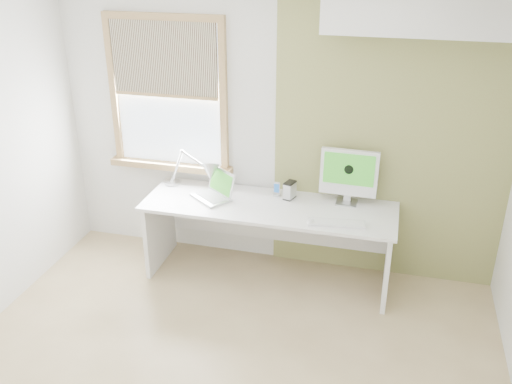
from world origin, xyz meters
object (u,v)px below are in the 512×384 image
(desk, at_px, (270,222))
(laptop, at_px, (215,191))
(imac, at_px, (349,174))
(desk_lamp, at_px, (203,173))
(external_drive, at_px, (290,190))

(desk, height_order, laptop, laptop)
(laptop, xyz_separation_m, imac, (1.15, 0.19, 0.21))
(desk_lamp, relative_size, laptop, 1.42)
(desk, distance_m, imac, 0.82)
(imac, bearing_deg, desk_lamp, -175.26)
(desk, xyz_separation_m, imac, (0.65, 0.16, 0.47))
(desk_lamp, height_order, external_drive, desk_lamp)
(desk_lamp, height_order, laptop, desk_lamp)
(desk, height_order, imac, imac)
(imac, bearing_deg, external_drive, -174.78)
(desk_lamp, height_order, imac, imac)
(desk, distance_m, desk_lamp, 0.75)
(desk, bearing_deg, desk_lamp, 174.91)
(external_drive, height_order, imac, imac)
(laptop, relative_size, imac, 0.88)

